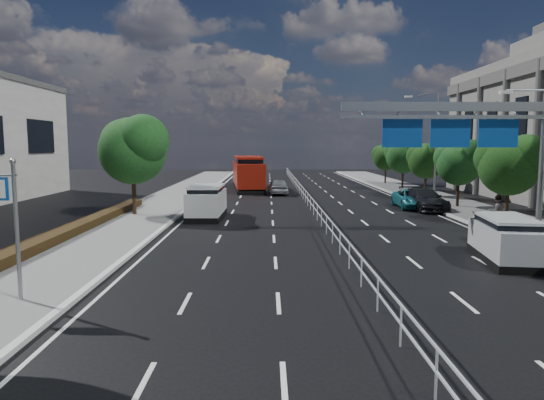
{
  "coord_description": "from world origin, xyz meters",
  "views": [
    {
      "loc": [
        -3.12,
        -14.11,
        4.72
      ],
      "look_at": [
        -2.93,
        6.3,
        2.4
      ],
      "focal_mm": 32.0,
      "sensor_mm": 36.0,
      "label": 1
    }
  ],
  "objects": [
    {
      "name": "white_minivan",
      "position": [
        -7.07,
        17.06,
        1.04
      ],
      "size": [
        2.22,
        4.94,
        2.12
      ],
      "rotation": [
        0.0,
        0.0,
        -0.02
      ],
      "color": "black",
      "rests_on": "ground"
    },
    {
      "name": "parked_car_teal",
      "position": [
        7.81,
        22.0,
        0.69
      ],
      "size": [
        2.44,
        5.05,
        1.39
      ],
      "primitive_type": "imported",
      "rotation": [
        0.0,
        0.0,
        -0.03
      ],
      "color": "#1A6A75",
      "rests_on": "ground"
    },
    {
      "name": "hedge_near",
      "position": [
        -13.3,
        5.0,
        0.36
      ],
      "size": [
        1.0,
        36.0,
        0.44
      ],
      "primitive_type": "cube",
      "color": "black",
      "rests_on": "sidewalk_near"
    },
    {
      "name": "kerb_near",
      "position": [
        -9.0,
        0.0,
        0.07
      ],
      "size": [
        0.25,
        140.0,
        0.15
      ],
      "primitive_type": "cube",
      "color": "silver",
      "rests_on": "ground"
    },
    {
      "name": "ground",
      "position": [
        0.0,
        0.0,
        0.0
      ],
      "size": [
        160.0,
        160.0,
        0.0
      ],
      "primitive_type": "plane",
      "color": "black",
      "rests_on": "ground"
    },
    {
      "name": "silver_minivan",
      "position": [
        6.58,
        5.16,
        0.9
      ],
      "size": [
        2.47,
        4.64,
        1.84
      ],
      "rotation": [
        0.0,
        0.0,
        -0.14
      ],
      "color": "black",
      "rests_on": "ground"
    },
    {
      "name": "near_car_dark",
      "position": [
        -6.93,
        59.12,
        0.68
      ],
      "size": [
        1.44,
        4.12,
        1.36
      ],
      "primitive_type": "imported",
      "rotation": [
        0.0,
        0.0,
        3.14
      ],
      "color": "black",
      "rests_on": "ground"
    },
    {
      "name": "pedestrian_b",
      "position": [
        9.6,
        12.39,
        1.05
      ],
      "size": [
        0.92,
        0.73,
        1.82
      ],
      "primitive_type": "imported",
      "rotation": [
        0.0,
        0.0,
        3.19
      ],
      "color": "gray",
      "rests_on": "sidewalk_far"
    },
    {
      "name": "far_tree_h",
      "position": [
        11.24,
        44.48,
        3.42
      ],
      "size": [
        3.41,
        3.18,
        4.91
      ],
      "color": "black",
      "rests_on": "ground"
    },
    {
      "name": "toilet_sign",
      "position": [
        -10.95,
        0.0,
        2.94
      ],
      "size": [
        1.62,
        0.18,
        4.34
      ],
      "color": "gray",
      "rests_on": "ground"
    },
    {
      "name": "far_tree_g",
      "position": [
        11.25,
        36.98,
        3.75
      ],
      "size": [
        3.96,
        3.69,
        5.45
      ],
      "color": "black",
      "rests_on": "ground"
    },
    {
      "name": "streetlight_far",
      "position": [
        10.5,
        26.0,
        5.21
      ],
      "size": [
        2.78,
        2.4,
        9.0
      ],
      "color": "gray",
      "rests_on": "ground"
    },
    {
      "name": "median_fence",
      "position": [
        0.0,
        22.5,
        0.53
      ],
      "size": [
        0.05,
        85.0,
        1.02
      ],
      "color": "silver",
      "rests_on": "ground"
    },
    {
      "name": "far_tree_f",
      "position": [
        11.24,
        29.48,
        3.49
      ],
      "size": [
        3.52,
        3.28,
        5.02
      ],
      "color": "black",
      "rests_on": "ground"
    },
    {
      "name": "parked_car_dark",
      "position": [
        8.3,
        20.92,
        0.78
      ],
      "size": [
        2.64,
        5.56,
        1.57
      ],
      "primitive_type": "imported",
      "rotation": [
        0.0,
        0.0,
        0.08
      ],
      "color": "black",
      "rests_on": "ground"
    },
    {
      "name": "far_tree_e",
      "position": [
        11.25,
        21.98,
        3.56
      ],
      "size": [
        3.63,
        3.38,
        5.13
      ],
      "color": "black",
      "rests_on": "ground"
    },
    {
      "name": "overhead_gantry",
      "position": [
        6.74,
        10.05,
        5.61
      ],
      "size": [
        10.24,
        0.38,
        7.45
      ],
      "color": "gray",
      "rests_on": "ground"
    },
    {
      "name": "far_tree_d",
      "position": [
        11.25,
        14.48,
        3.69
      ],
      "size": [
        3.85,
        3.59,
        5.34
      ],
      "color": "black",
      "rests_on": "ground"
    },
    {
      "name": "red_bus",
      "position": [
        -5.22,
        37.47,
        1.84
      ],
      "size": [
        4.03,
        12.02,
        3.52
      ],
      "rotation": [
        0.0,
        0.0,
        0.11
      ],
      "color": "black",
      "rests_on": "ground"
    },
    {
      "name": "near_car_silver",
      "position": [
        -2.1,
        32.43,
        0.76
      ],
      "size": [
        1.97,
        4.55,
        1.53
      ],
      "primitive_type": "imported",
      "rotation": [
        0.0,
        0.0,
        3.18
      ],
      "color": "#939499",
      "rests_on": "ground"
    },
    {
      "name": "near_tree_back",
      "position": [
        -11.94,
        17.97,
        4.61
      ],
      "size": [
        4.84,
        4.51,
        6.69
      ],
      "color": "black",
      "rests_on": "ground"
    }
  ]
}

